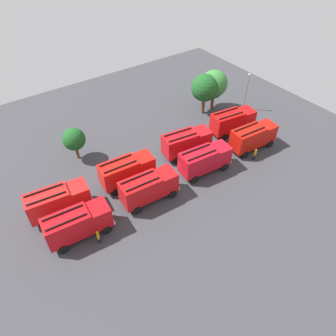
# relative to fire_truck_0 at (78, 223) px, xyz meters

# --- Properties ---
(ground_plane) EXTENTS (64.48, 64.48, 0.00)m
(ground_plane) POSITION_rel_fire_truck_0_xyz_m (13.45, 2.18, -2.15)
(ground_plane) COLOR #38383D
(fire_truck_0) EXTENTS (7.38, 3.26, 3.88)m
(fire_truck_0) POSITION_rel_fire_truck_0_xyz_m (0.00, 0.00, 0.00)
(fire_truck_0) COLOR red
(fire_truck_0) RESTS_ON ground
(fire_truck_1) EXTENTS (7.35, 3.15, 3.88)m
(fire_truck_1) POSITION_rel_fire_truck_0_xyz_m (9.08, 0.08, 0.00)
(fire_truck_1) COLOR red
(fire_truck_1) RESTS_ON ground
(fire_truck_2) EXTENTS (7.40, 3.33, 3.88)m
(fire_truck_2) POSITION_rel_fire_truck_0_xyz_m (17.92, 0.08, 0.00)
(fire_truck_2) COLOR red
(fire_truck_2) RESTS_ON ground
(fire_truck_3) EXTENTS (7.37, 3.21, 3.88)m
(fire_truck_3) POSITION_rel_fire_truck_0_xyz_m (26.92, -0.11, 0.00)
(fire_truck_3) COLOR #BD120A
(fire_truck_3) RESTS_ON ground
(fire_truck_4) EXTENTS (7.43, 3.43, 3.88)m
(fire_truck_4) POSITION_rel_fire_truck_0_xyz_m (-0.54, 4.29, 0.00)
(fire_truck_4) COLOR red
(fire_truck_4) RESTS_ON ground
(fire_truck_5) EXTENTS (7.35, 3.15, 3.88)m
(fire_truck_5) POSITION_rel_fire_truck_0_xyz_m (8.47, 4.19, 0.00)
(fire_truck_5) COLOR red
(fire_truck_5) RESTS_ON ground
(fire_truck_6) EXTENTS (7.47, 3.58, 3.88)m
(fire_truck_6) POSITION_rel_fire_truck_0_xyz_m (18.25, 4.42, 0.00)
(fire_truck_6) COLOR red
(fire_truck_6) RESTS_ON ground
(fire_truck_7) EXTENTS (7.46, 3.54, 3.88)m
(fire_truck_7) POSITION_rel_fire_truck_0_xyz_m (27.38, 4.53, 0.00)
(fire_truck_7) COLOR red
(fire_truck_7) RESTS_ON ground
(firefighter_0) EXTENTS (0.38, 0.48, 1.83)m
(firefighter_0) POSITION_rel_fire_truck_0_xyz_m (1.24, -2.05, -1.12)
(firefighter_0) COLOR black
(firefighter_0) RESTS_ON ground
(firefighter_1) EXTENTS (0.48, 0.37, 1.73)m
(firefighter_1) POSITION_rel_fire_truck_0_xyz_m (25.42, -2.17, -1.18)
(firefighter_1) COLOR black
(firefighter_1) RESTS_ON ground
(tree_0) EXTENTS (3.14, 3.14, 4.87)m
(tree_0) POSITION_rel_fire_truck_0_xyz_m (5.17, 12.71, 1.12)
(tree_0) COLOR brown
(tree_0) RESTS_ON ground
(tree_1) EXTENTS (4.45, 4.45, 6.90)m
(tree_1) POSITION_rel_fire_truck_0_xyz_m (27.45, 11.54, 2.49)
(tree_1) COLOR brown
(tree_1) RESTS_ON ground
(tree_2) EXTENTS (4.45, 4.45, 6.90)m
(tree_2) POSITION_rel_fire_truck_0_xyz_m (29.70, 11.74, 2.49)
(tree_2) COLOR brown
(tree_2) RESTS_ON ground
(tree_3) EXTENTS (3.35, 3.35, 5.19)m
(tree_3) POSITION_rel_fire_truck_0_xyz_m (29.98, 12.10, 1.34)
(tree_3) COLOR brown
(tree_3) RESTS_ON ground
(traffic_cone_0) EXTENTS (0.47, 0.47, 0.67)m
(traffic_cone_0) POSITION_rel_fire_truck_0_xyz_m (19.07, 2.38, -1.82)
(traffic_cone_0) COLOR #F2600C
(traffic_cone_0) RESTS_ON ground
(traffic_cone_1) EXTENTS (0.51, 0.51, 0.73)m
(traffic_cone_1) POSITION_rel_fire_truck_0_xyz_m (1.14, 7.45, -1.79)
(traffic_cone_1) COLOR #F2600C
(traffic_cone_1) RESTS_ON ground
(lamppost) EXTENTS (0.36, 0.36, 6.59)m
(lamppost) POSITION_rel_fire_truck_0_xyz_m (33.99, 8.31, 1.71)
(lamppost) COLOR slate
(lamppost) RESTS_ON ground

